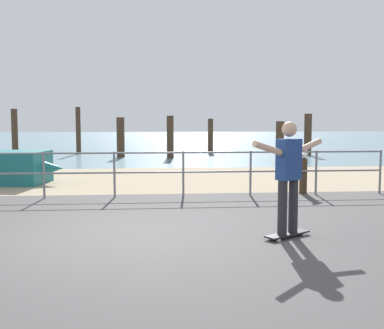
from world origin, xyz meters
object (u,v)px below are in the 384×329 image
Objects in this scene: skateboard at (287,234)px; seagull at (304,155)px; skateboarder at (289,171)px; bollard_short at (303,177)px.

seagull is at bearing 69.06° from skateboard.
skateboarder is (-0.00, 0.00, 0.95)m from skateboard.
skateboarder is at bearing 172.87° from skateboard.
bollard_short is at bearing 69.13° from skateboard.
seagull reaches higher than bollard_short.
bollard_short reaches higher than skateboard.
seagull is (0.01, 0.01, 0.50)m from bollard_short.
bollard_short is at bearing -128.16° from seagull.
skateboard is 4.49m from seagull.
skateboard is at bearing -7.13° from skateboarder.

